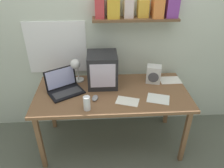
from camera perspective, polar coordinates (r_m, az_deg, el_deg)
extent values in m
plane|color=#5D6254|center=(2.85, 0.00, -14.75)|extent=(12.00, 12.00, 0.00)
cube|color=beige|center=(2.55, -0.64, 14.23)|extent=(5.60, 0.06, 2.60)
cube|color=white|center=(2.63, -14.27, 9.11)|extent=(0.69, 0.01, 0.61)
cube|color=brown|center=(2.43, 6.14, 16.53)|extent=(0.92, 0.18, 0.02)
cube|color=#BE363B|center=(2.39, -3.28, 19.28)|extent=(0.09, 0.13, 0.21)
cube|color=gold|center=(2.39, 0.32, 19.30)|extent=(0.13, 0.15, 0.20)
cube|color=beige|center=(2.42, 4.34, 19.39)|extent=(0.10, 0.12, 0.21)
cube|color=gold|center=(2.45, 8.08, 18.97)|extent=(0.11, 0.11, 0.18)
cube|color=orange|center=(2.45, 11.89, 19.58)|extent=(0.11, 0.16, 0.25)
cube|color=#7E3A95|center=(2.50, 15.35, 19.12)|extent=(0.13, 0.15, 0.23)
cube|color=brown|center=(2.38, 0.00, -2.42)|extent=(1.65, 0.77, 0.03)
cube|color=brown|center=(2.45, -18.22, -14.47)|extent=(0.04, 0.05, 0.71)
cube|color=brown|center=(2.52, 18.51, -12.95)|extent=(0.04, 0.05, 0.71)
cube|color=brown|center=(2.92, -15.53, -5.40)|extent=(0.04, 0.05, 0.71)
cube|color=brown|center=(2.99, 14.41, -4.38)|extent=(0.04, 0.05, 0.71)
cube|color=#232326|center=(2.42, -2.51, 3.78)|extent=(0.32, 0.32, 0.37)
cube|color=silver|center=(2.27, -2.42, 2.09)|extent=(0.26, 0.01, 0.27)
cube|color=black|center=(2.39, -11.79, -2.19)|extent=(0.41, 0.37, 0.02)
cube|color=#38383A|center=(2.37, -11.65, -2.18)|extent=(0.32, 0.26, 0.00)
cube|color=black|center=(2.43, -13.30, 1.58)|extent=(0.32, 0.21, 0.22)
cube|color=#B3B9EC|center=(2.43, -13.30, 1.58)|extent=(0.29, 0.19, 0.20)
cylinder|color=silver|center=(2.60, -8.68, 1.10)|extent=(0.12, 0.12, 0.01)
cylinder|color=silver|center=(2.54, -8.90, 3.48)|extent=(0.02, 0.02, 0.23)
sphere|color=silver|center=(2.44, -9.57, 5.14)|extent=(0.11, 0.11, 0.11)
cylinder|color=white|center=(2.09, -6.59, -5.02)|extent=(0.07, 0.07, 0.14)
cylinder|color=yellow|center=(2.10, -6.56, -5.47)|extent=(0.06, 0.06, 0.10)
cube|color=silver|center=(2.54, 10.80, 2.57)|extent=(0.18, 0.16, 0.20)
cylinder|color=#4C4C51|center=(2.49, 10.74, 1.68)|extent=(0.12, 0.04, 0.12)
ellipsoid|color=gray|center=(2.25, -4.48, -3.66)|extent=(0.08, 0.11, 0.03)
cube|color=white|center=(2.31, 11.98, -3.78)|extent=(0.27, 0.24, 0.00)
cube|color=white|center=(2.67, 14.92, 1.00)|extent=(0.24, 0.18, 0.00)
cube|color=white|center=(2.23, 4.07, -4.49)|extent=(0.26, 0.21, 0.00)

